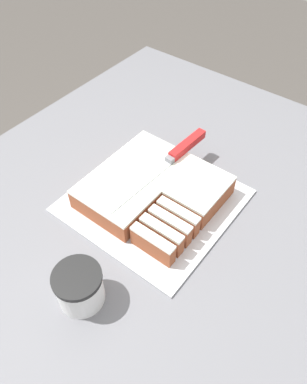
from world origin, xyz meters
The scene contains 6 objects.
ground_plane centered at (0.00, 0.00, 0.00)m, with size 8.00×8.00×0.00m, color #4C4742.
countertop centered at (0.00, 0.00, 0.46)m, with size 1.40×1.10×0.92m.
cake_board centered at (0.08, 0.04, 0.92)m, with size 0.37×0.38×0.01m.
cake centered at (0.08, 0.04, 0.95)m, with size 0.28×0.29×0.06m.
knife centered at (0.20, 0.05, 0.99)m, with size 0.35×0.04×0.02m.
coffee_cup centered at (-0.21, -0.01, 0.96)m, with size 0.10×0.10×0.09m.
Camera 1 is at (-0.40, -0.34, 1.63)m, focal length 35.00 mm.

